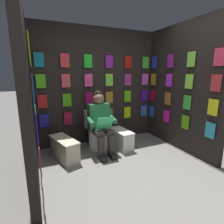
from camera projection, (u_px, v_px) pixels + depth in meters
ground_plane at (149, 190)px, 2.35m from camera, size 30.00×30.00×0.00m
display_wall_back at (98, 87)px, 3.85m from camera, size 2.76×0.14×2.44m
display_wall_left at (181, 88)px, 3.49m from camera, size 0.14×1.94×2.44m
display_wall_right at (27, 95)px, 2.40m from camera, size 0.14×1.94×2.44m
toilet at (97, 132)px, 3.62m from camera, size 0.41×0.55×0.77m
person_reading at (101, 122)px, 3.36m from camera, size 0.53×0.68×1.19m
comic_longbox_near at (121, 139)px, 3.64m from camera, size 0.31×0.62×0.38m
comic_longbox_far at (64, 149)px, 3.15m from camera, size 0.46×0.76×0.39m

